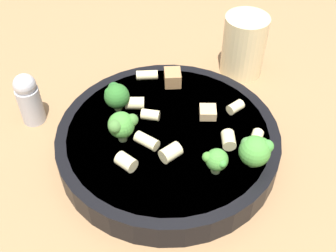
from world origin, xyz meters
The scene contains 19 objects.
ground_plane centered at (0.00, 0.00, 0.00)m, with size 2.00×2.00×0.00m, color #936D47.
pasta_bowl centered at (0.00, 0.00, 0.02)m, with size 0.28×0.28×0.04m.
broccoli_floret_0 centered at (0.07, 0.04, 0.06)m, with size 0.03×0.03×0.04m.
broccoli_floret_1 centered at (-0.09, -0.06, 0.06)m, with size 0.04×0.04×0.04m.
broccoli_floret_2 centered at (0.02, 0.05, 0.06)m, with size 0.03×0.04×0.04m.
broccoli_floret_3 centered at (-0.08, -0.01, 0.06)m, with size 0.03×0.03×0.03m.
rigatoni_0 centered at (-0.03, 0.07, 0.04)m, with size 0.02×0.02×0.02m, color beige.
rigatoni_1 centered at (-0.05, -0.05, 0.04)m, with size 0.02×0.02×0.02m, color beige.
rigatoni_2 centered at (-0.01, -0.09, 0.04)m, with size 0.01×0.01×0.02m, color beige.
rigatoni_3 centered at (0.11, -0.03, 0.04)m, with size 0.01×0.01×0.03m, color beige.
rigatoni_4 centered at (0.03, 0.01, 0.04)m, with size 0.01×0.01×0.02m, color beige.
rigatoni_5 centered at (-0.04, 0.02, 0.04)m, with size 0.02×0.02×0.02m, color beige.
rigatoni_6 centered at (0.06, 0.02, 0.04)m, with size 0.02×0.02×0.02m, color beige.
rigatoni_7 centered at (-0.07, -0.08, 0.04)m, with size 0.01×0.01×0.02m, color beige.
rigatoni_8 centered at (-0.01, 0.03, 0.04)m, with size 0.01×0.01×0.03m, color beige.
chicken_chunk_0 centered at (0.00, -0.06, 0.04)m, with size 0.02×0.02×0.01m, color tan.
chicken_chunk_1 centered at (0.08, -0.05, 0.05)m, with size 0.03×0.02×0.02m, color #A87A4C.
drinking_glass centered at (0.09, -0.18, 0.04)m, with size 0.07×0.07×0.09m.
pepper_shaker centered at (0.14, 0.13, 0.04)m, with size 0.03×0.03×0.08m.
Camera 1 is at (-0.32, 0.18, 0.41)m, focal length 45.00 mm.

